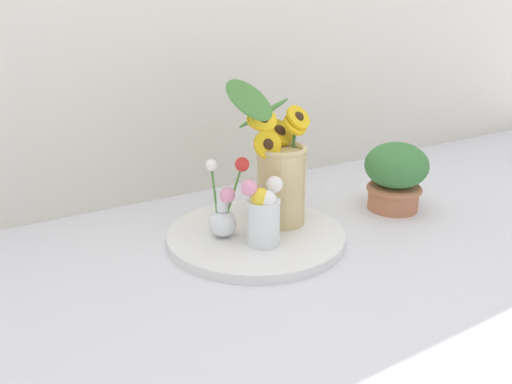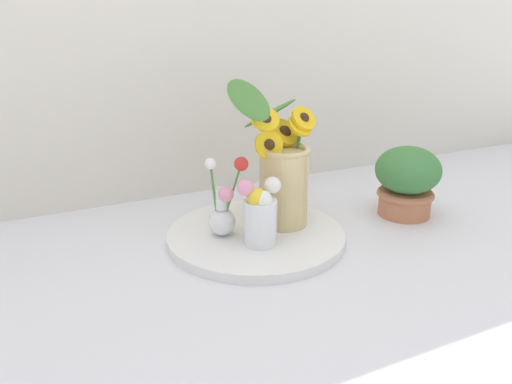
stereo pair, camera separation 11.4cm
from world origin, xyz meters
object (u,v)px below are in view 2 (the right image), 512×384
at_px(serving_tray, 256,236).
at_px(mason_jar_sunflowers, 281,172).
at_px(vase_bulb_right, 224,209).
at_px(potted_plant, 407,180).
at_px(vase_small_center, 259,214).

distance_m(serving_tray, mason_jar_sunflowers, 0.16).
height_order(serving_tray, vase_bulb_right, vase_bulb_right).
relative_size(serving_tray, potted_plant, 2.25).
relative_size(mason_jar_sunflowers, potted_plant, 1.96).
xyz_separation_m(serving_tray, potted_plant, (0.42, -0.02, 0.09)).
xyz_separation_m(vase_small_center, potted_plant, (0.45, 0.04, 0.00)).
bearing_deg(potted_plant, mason_jar_sunflowers, 171.78).
xyz_separation_m(vase_small_center, vase_bulb_right, (-0.05, 0.08, -0.01)).
relative_size(serving_tray, vase_small_center, 2.72).
bearing_deg(vase_bulb_right, potted_plant, -4.60).
distance_m(vase_small_center, vase_bulb_right, 0.09).
bearing_deg(potted_plant, vase_bulb_right, 175.40).
relative_size(vase_small_center, potted_plant, 0.83).
height_order(serving_tray, mason_jar_sunflowers, mason_jar_sunflowers).
height_order(serving_tray, potted_plant, potted_plant).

